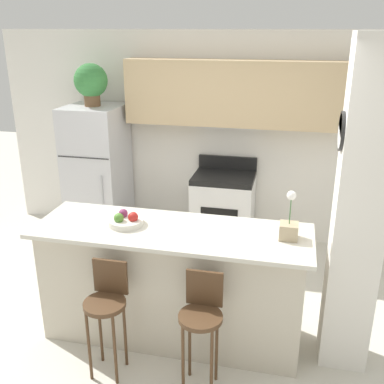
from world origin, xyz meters
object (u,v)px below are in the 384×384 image
at_px(bar_stool_right, 201,317).
at_px(trash_bin, 135,233).
at_px(orchid_vase, 289,227).
at_px(fruit_bowl, 126,220).
at_px(potted_plant_on_fridge, 91,82).
at_px(refrigerator, 98,173).
at_px(stove_range, 223,210).
at_px(bar_stool_left, 107,304).

distance_m(bar_stool_right, trash_bin, 2.43).
height_order(orchid_vase, fruit_bowl, orchid_vase).
height_order(bar_stool_right, potted_plant_on_fridge, potted_plant_on_fridge).
bearing_deg(fruit_bowl, refrigerator, 120.93).
distance_m(refrigerator, trash_bin, 0.90).
height_order(stove_range, trash_bin, stove_range).
height_order(bar_stool_right, trash_bin, bar_stool_right).
height_order(orchid_vase, trash_bin, orchid_vase).
relative_size(refrigerator, fruit_bowl, 5.73).
xyz_separation_m(bar_stool_right, trash_bin, (-1.26, 2.04, -0.41)).
relative_size(potted_plant_on_fridge, trash_bin, 1.30).
relative_size(bar_stool_left, orchid_vase, 2.34).
xyz_separation_m(refrigerator, bar_stool_right, (1.82, -2.30, -0.24)).
xyz_separation_m(stove_range, orchid_vase, (0.79, -1.81, 0.66)).
height_order(bar_stool_right, orchid_vase, orchid_vase).
bearing_deg(potted_plant_on_fridge, orchid_vase, -36.05).
xyz_separation_m(bar_stool_right, potted_plant_on_fridge, (-1.82, 2.30, 1.36)).
height_order(potted_plant_on_fridge, orchid_vase, potted_plant_on_fridge).
bearing_deg(bar_stool_right, stove_range, 95.42).
distance_m(bar_stool_left, trash_bin, 2.15).
distance_m(bar_stool_left, bar_stool_right, 0.73).
xyz_separation_m(bar_stool_left, trash_bin, (-0.53, 2.04, -0.41)).
height_order(bar_stool_left, potted_plant_on_fridge, potted_plant_on_fridge).
height_order(stove_range, bar_stool_right, stove_range).
xyz_separation_m(orchid_vase, trash_bin, (-1.83, 1.47, -0.93)).
relative_size(stove_range, orchid_vase, 2.72).
distance_m(orchid_vase, fruit_bowl, 1.32).
bearing_deg(bar_stool_right, fruit_bowl, 144.95).
xyz_separation_m(potted_plant_on_fridge, trash_bin, (0.55, -0.26, -1.78)).
height_order(refrigerator, orchid_vase, refrigerator).
distance_m(potted_plant_on_fridge, trash_bin, 1.88).
bearing_deg(potted_plant_on_fridge, trash_bin, -25.10).
distance_m(fruit_bowl, trash_bin, 1.82).
bearing_deg(trash_bin, bar_stool_left, -75.47).
relative_size(bar_stool_left, bar_stool_right, 1.00).
bearing_deg(refrigerator, bar_stool_left, -64.78).
distance_m(bar_stool_right, orchid_vase, 0.96).
bearing_deg(orchid_vase, bar_stool_right, -135.03).
relative_size(stove_range, potted_plant_on_fridge, 2.16).
bearing_deg(potted_plant_on_fridge, bar_stool_right, -51.72).
relative_size(refrigerator, trash_bin, 4.44).
bearing_deg(refrigerator, orchid_vase, -36.05).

